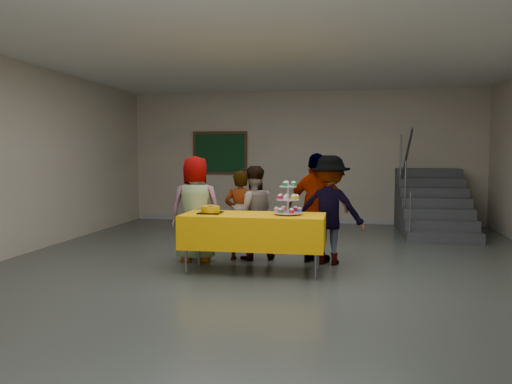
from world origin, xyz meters
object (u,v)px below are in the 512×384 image
at_px(schoolchild_c, 253,213).
at_px(schoolchild_d, 317,208).
at_px(schoolchild_a, 196,209).
at_px(schoolchild_b, 241,215).
at_px(staircase, 431,207).
at_px(bake_table, 253,230).
at_px(cupcake_stand, 288,202).
at_px(schoolchild_e, 329,210).
at_px(bear_cake, 210,209).
at_px(noticeboard, 220,153).

relative_size(schoolchild_c, schoolchild_d, 0.88).
bearing_deg(schoolchild_a, schoolchild_b, -170.49).
distance_m(schoolchild_a, staircase, 5.30).
bearing_deg(schoolchild_b, bake_table, 117.50).
xyz_separation_m(cupcake_stand, schoolchild_e, (0.51, 0.66, -0.17)).
bearing_deg(bake_table, bear_cake, -179.02).
distance_m(schoolchild_a, noticeboard, 4.57).
relative_size(schoolchild_d, staircase, 0.66).
bearing_deg(bake_table, noticeboard, 108.95).
bearing_deg(schoolchild_d, schoolchild_e, -171.52).
relative_size(cupcake_stand, schoolchild_c, 0.32).
distance_m(cupcake_stand, schoolchild_c, 1.01).
relative_size(schoolchild_c, noticeboard, 1.07).
xyz_separation_m(schoolchild_c, staircase, (3.09, 3.33, -0.21)).
relative_size(schoolchild_d, noticeboard, 1.22).
bearing_deg(bear_cake, cupcake_stand, 1.49).
distance_m(schoolchild_c, noticeboard, 4.54).
distance_m(bake_table, schoolchild_e, 1.20).
relative_size(schoolchild_a, schoolchild_e, 0.99).
bearing_deg(schoolchild_c, staircase, -151.23).
xyz_separation_m(schoolchild_a, noticeboard, (-0.75, 4.43, 0.83)).
bearing_deg(noticeboard, bake_table, -71.05).
bearing_deg(bear_cake, bake_table, 0.98).
height_order(schoolchild_b, noticeboard, noticeboard).
xyz_separation_m(cupcake_stand, bear_cake, (-1.04, -0.03, -0.11)).
bearing_deg(schoolchild_a, schoolchild_e, 178.40).
bearing_deg(bear_cake, schoolchild_d, 27.44).
relative_size(bear_cake, schoolchild_b, 0.27).
xyz_separation_m(schoolchild_b, schoolchild_d, (1.12, 0.00, 0.13)).
distance_m(schoolchild_d, staircase, 4.04).
bearing_deg(noticeboard, staircase, -10.22).
xyz_separation_m(bear_cake, schoolchild_a, (-0.37, 0.54, -0.06)).
height_order(schoolchild_a, schoolchild_e, schoolchild_e).
bearing_deg(cupcake_stand, bear_cake, -178.51).
height_order(schoolchild_d, staircase, staircase).
bearing_deg(bear_cake, staircase, 49.56).
height_order(schoolchild_c, schoolchild_d, schoolchild_d).
bearing_deg(noticeboard, schoolchild_e, -58.02).
relative_size(schoolchild_a, schoolchild_b, 1.16).
distance_m(schoolchild_a, schoolchild_c, 0.85).
bearing_deg(schoolchild_a, schoolchild_d, 179.92).
distance_m(cupcake_stand, schoolchild_d, 0.78).
bearing_deg(schoolchild_b, schoolchild_e, -178.32).
distance_m(schoolchild_b, staircase, 4.72).
relative_size(bear_cake, schoolchild_e, 0.23).
xyz_separation_m(bake_table, schoolchild_a, (-0.95, 0.53, 0.21)).
bearing_deg(schoolchild_c, schoolchild_d, 156.61).
bearing_deg(schoolchild_b, staircase, -130.60).
bearing_deg(schoolchild_c, bear_cake, 43.11).
height_order(cupcake_stand, schoolchild_e, schoolchild_e).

